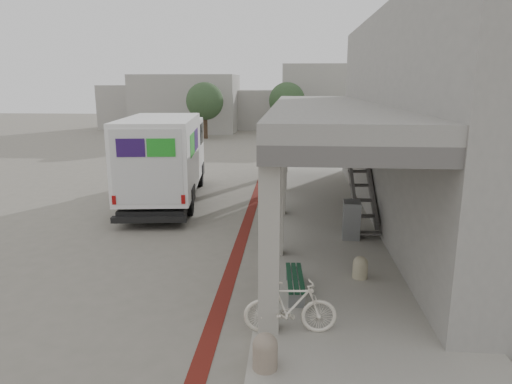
# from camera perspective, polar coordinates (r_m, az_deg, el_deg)

# --- Properties ---
(ground) EXTENTS (120.00, 120.00, 0.00)m
(ground) POSITION_cam_1_polar(r_m,az_deg,el_deg) (12.46, -7.37, -8.65)
(ground) COLOR slate
(ground) RESTS_ON ground
(bike_lane_stripe) EXTENTS (0.35, 40.00, 0.01)m
(bike_lane_stripe) POSITION_cam_1_polar(r_m,az_deg,el_deg) (14.16, -1.74, -5.78)
(bike_lane_stripe) COLOR #5F1913
(bike_lane_stripe) RESTS_ON ground
(sidewalk) EXTENTS (4.40, 28.00, 0.12)m
(sidewalk) POSITION_cam_1_polar(r_m,az_deg,el_deg) (12.29, 11.44, -8.84)
(sidewalk) COLOR gray
(sidewalk) RESTS_ON ground
(transit_building) EXTENTS (7.60, 17.00, 7.00)m
(transit_building) POSITION_cam_1_polar(r_m,az_deg,el_deg) (16.43, 20.07, 8.22)
(transit_building) COLOR gray
(transit_building) RESTS_ON ground
(distant_backdrop) EXTENTS (28.00, 10.00, 6.50)m
(distant_backdrop) POSITION_cam_1_polar(r_m,az_deg,el_deg) (47.51, -1.99, 11.03)
(distant_backdrop) COLOR #999690
(distant_backdrop) RESTS_ON ground
(tree_left) EXTENTS (3.20, 3.20, 4.80)m
(tree_left) POSITION_cam_1_polar(r_m,az_deg,el_deg) (40.02, -6.41, 11.20)
(tree_left) COLOR #38281C
(tree_left) RESTS_ON ground
(tree_mid) EXTENTS (3.20, 3.20, 4.80)m
(tree_mid) POSITION_cam_1_polar(r_m,az_deg,el_deg) (41.32, 3.89, 11.32)
(tree_mid) COLOR #38281C
(tree_mid) RESTS_ON ground
(tree_right) EXTENTS (3.20, 3.20, 4.80)m
(tree_right) POSITION_cam_1_polar(r_m,az_deg,el_deg) (41.02, 15.33, 10.87)
(tree_right) COLOR #38281C
(tree_right) RESTS_ON ground
(fedex_truck) EXTENTS (3.40, 8.27, 3.43)m
(fedex_truck) POSITION_cam_1_polar(r_m,az_deg,el_deg) (18.58, -11.28, 4.39)
(fedex_truck) COLOR black
(fedex_truck) RESTS_ON ground
(bench) EXTENTS (0.43, 1.64, 0.38)m
(bench) POSITION_cam_1_polar(r_m,az_deg,el_deg) (10.31, 4.90, -11.05)
(bench) COLOR gray
(bench) RESTS_ON sidewalk
(bollard_near) EXTENTS (0.41, 0.41, 0.62)m
(bollard_near) POSITION_cam_1_polar(r_m,az_deg,el_deg) (7.83, 1.14, -19.25)
(bollard_near) COLOR gray
(bollard_near) RESTS_ON sidewalk
(bollard_far) EXTENTS (0.36, 0.36, 0.54)m
(bollard_far) POSITION_cam_1_polar(r_m,az_deg,el_deg) (11.30, 12.91, -9.13)
(bollard_far) COLOR tan
(bollard_far) RESTS_ON sidewalk
(utility_cabinet) EXTENTS (0.55, 0.71, 1.12)m
(utility_cabinet) POSITION_cam_1_polar(r_m,az_deg,el_deg) (13.99, 11.83, -3.39)
(utility_cabinet) COLOR gray
(utility_cabinet) RESTS_ON sidewalk
(bicycle_cream) EXTENTS (1.76, 0.60, 1.04)m
(bicycle_cream) POSITION_cam_1_polar(r_m,az_deg,el_deg) (8.69, 4.32, -14.13)
(bicycle_cream) COLOR silver
(bicycle_cream) RESTS_ON sidewalk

